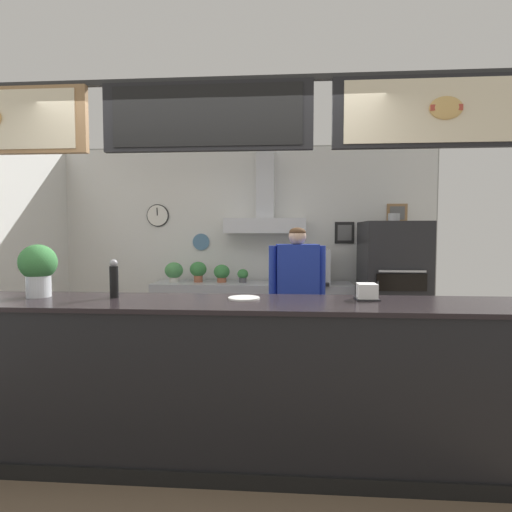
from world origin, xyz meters
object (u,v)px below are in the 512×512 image
shop_worker (297,302)px  napkin_holder (367,292)px  pizza_oven (392,289)px  pepper_grinder (114,279)px  basil_vase (38,269)px  espresso_machine (309,267)px  potted_sage (198,270)px  potted_rosemary (243,275)px  condiment_plate (244,298)px  potted_thyme (174,271)px  potted_oregano (222,273)px

shop_worker → napkin_holder: shop_worker is taller
pizza_oven → shop_worker: pizza_oven is taller
pizza_oven → pepper_grinder: 3.44m
basil_vase → pepper_grinder: bearing=-0.3°
espresso_machine → pepper_grinder: (-1.52, -2.51, 0.12)m
shop_worker → potted_sage: size_ratio=5.82×
potted_rosemary → basil_vase: bearing=-115.2°
basil_vase → condiment_plate: 1.48m
pizza_oven → napkin_holder: size_ratio=11.15×
basil_vase → pepper_grinder: basil_vase is taller
shop_worker → potted_rosemary: shop_worker is taller
shop_worker → pizza_oven: bearing=-145.7°
pepper_grinder → basil_vase: bearing=179.7°
espresso_machine → condiment_plate: size_ratio=2.36×
pizza_oven → condiment_plate: pizza_oven is taller
potted_rosemary → condiment_plate: bearing=-83.8°
potted_sage → condiment_plate: 2.68m
pizza_oven → potted_sage: size_ratio=6.50×
pizza_oven → basil_vase: (-3.09, -2.30, 0.45)m
pizza_oven → potted_rosemary: pizza_oven is taller
basil_vase → pizza_oven: bearing=36.6°
pizza_oven → espresso_machine: size_ratio=3.46×
shop_worker → condiment_plate: (-0.41, -1.24, 0.24)m
espresso_machine → pepper_grinder: pepper_grinder is taller
potted_rosemary → condiment_plate: 2.54m
potted_thyme → condiment_plate: (1.21, -2.50, 0.06)m
condiment_plate → napkin_holder: napkin_holder is taller
shop_worker → espresso_machine: 1.30m
potted_rosemary → pizza_oven: bearing=-7.1°
shop_worker → potted_thyme: size_ratio=5.94×
potted_thyme → pepper_grinder: pepper_grinder is taller
espresso_machine → potted_thyme: 1.81m
pizza_oven → potted_thyme: pizza_oven is taller
espresso_machine → potted_thyme: bearing=179.7°
napkin_holder → pizza_oven: bearing=70.6°
basil_vase → condiment_plate: (1.46, 0.01, -0.20)m
pizza_oven → condiment_plate: bearing=-125.5°
potted_sage → potted_thyme: size_ratio=1.02×
basil_vase → condiment_plate: bearing=0.5°
potted_thyme → condiment_plate: potted_thyme is taller
shop_worker → pepper_grinder: (-1.32, -1.25, 0.37)m
pizza_oven → basil_vase: 3.88m
basil_vase → potted_oregano: bearing=70.4°
potted_sage → pizza_oven: bearing=-5.7°
potted_rosemary → pepper_grinder: bearing=-104.1°
basil_vase → napkin_holder: size_ratio=2.33×
espresso_machine → basil_vase: basil_vase is taller
pizza_oven → potted_rosemary: (-1.90, 0.24, 0.14)m
potted_sage → potted_oregano: 0.32m
espresso_machine → potted_thyme: (-1.81, 0.01, -0.07)m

